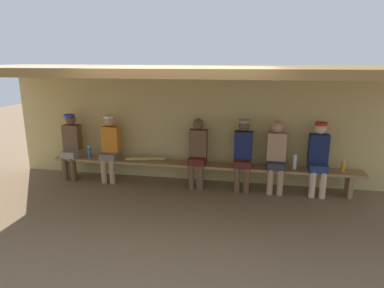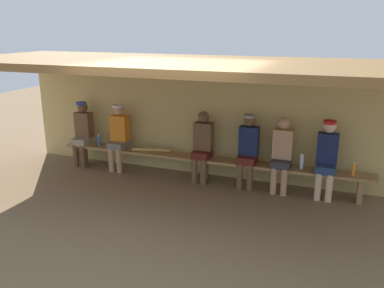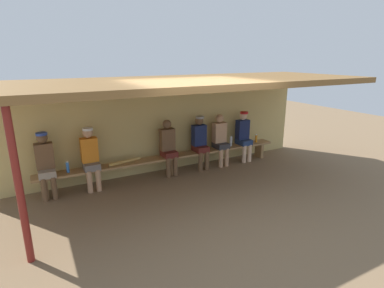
% 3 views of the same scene
% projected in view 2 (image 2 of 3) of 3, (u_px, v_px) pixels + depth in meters
% --- Properties ---
extents(ground_plane, '(24.00, 24.00, 0.00)m').
position_uv_depth(ground_plane, '(172.00, 214.00, 6.28)').
color(ground_plane, brown).
extents(back_wall, '(8.00, 0.20, 2.20)m').
position_uv_depth(back_wall, '(212.00, 120.00, 7.77)').
color(back_wall, tan).
rests_on(back_wall, ground).
extents(dugout_roof, '(8.00, 2.80, 0.12)m').
position_uv_depth(dugout_roof, '(188.00, 64.00, 6.27)').
color(dugout_roof, brown).
rests_on(dugout_roof, back_wall).
extents(bench, '(6.00, 0.36, 0.46)m').
position_uv_depth(bench, '(204.00, 161.00, 7.56)').
color(bench, '#9E7547').
rests_on(bench, ground).
extents(player_in_red, '(0.34, 0.42, 1.34)m').
position_uv_depth(player_in_red, '(83.00, 130.00, 8.37)').
color(player_in_red, gray).
rests_on(player_in_red, ground).
extents(player_middle, '(0.34, 0.42, 1.34)m').
position_uv_depth(player_middle, '(248.00, 147.00, 7.19)').
color(player_middle, '#591E19').
rests_on(player_middle, ground).
extents(player_leftmost, '(0.34, 0.42, 1.34)m').
position_uv_depth(player_leftmost, '(202.00, 144.00, 7.48)').
color(player_leftmost, '#591E19').
rests_on(player_leftmost, ground).
extents(player_in_white, '(0.34, 0.42, 1.34)m').
position_uv_depth(player_in_white, '(282.00, 152.00, 6.99)').
color(player_in_white, '#333338').
rests_on(player_in_white, ground).
extents(player_shirtless_tan, '(0.34, 0.42, 1.34)m').
position_uv_depth(player_shirtless_tan, '(119.00, 134.00, 8.08)').
color(player_shirtless_tan, slate).
rests_on(player_shirtless_tan, ground).
extents(player_in_blue, '(0.34, 0.42, 1.34)m').
position_uv_depth(player_in_blue, '(327.00, 156.00, 6.73)').
color(player_in_blue, navy).
rests_on(player_in_blue, ground).
extents(water_bottle_green, '(0.06, 0.06, 0.22)m').
position_uv_depth(water_bottle_green, '(353.00, 169.00, 6.63)').
color(water_bottle_green, orange).
rests_on(water_bottle_green, bench).
extents(water_bottle_blue, '(0.06, 0.06, 0.24)m').
position_uv_depth(water_bottle_blue, '(99.00, 140.00, 8.28)').
color(water_bottle_blue, blue).
rests_on(water_bottle_blue, bench).
extents(water_bottle_clear, '(0.07, 0.07, 0.27)m').
position_uv_depth(water_bottle_clear, '(302.00, 162.00, 6.92)').
color(water_bottle_clear, silver).
rests_on(water_bottle_clear, bench).
extents(baseball_bat, '(0.77, 0.23, 0.07)m').
position_uv_depth(baseball_bat, '(151.00, 150.00, 7.90)').
color(baseball_bat, tan).
rests_on(baseball_bat, bench).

